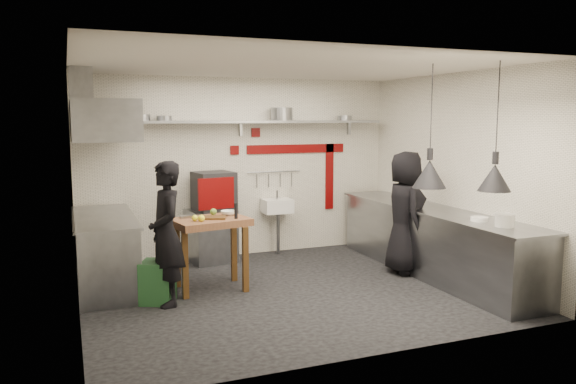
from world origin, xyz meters
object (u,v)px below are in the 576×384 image
object	(u,v)px
oven_stand	(211,236)
green_bin	(158,282)
combi_oven	(214,191)
chef_left	(166,234)
chef_right	(405,213)
prep_table	(211,254)

from	to	relation	value
oven_stand	green_bin	distance (m)	1.96
combi_oven	green_bin	world-z (taller)	combi_oven
green_bin	chef_left	size ratio (longest dim) A/B	0.30
chef_left	green_bin	bearing A→B (deg)	-141.39
green_bin	oven_stand	bearing A→B (deg)	57.40
green_bin	chef_left	xyz separation A→B (m)	(0.10, -0.10, 0.59)
chef_right	green_bin	bearing A→B (deg)	103.06
oven_stand	combi_oven	size ratio (longest dim) A/B	1.38
combi_oven	green_bin	distance (m)	2.10
prep_table	chef_right	bearing A→B (deg)	-15.45
oven_stand	green_bin	bearing A→B (deg)	-132.42
combi_oven	green_bin	size ratio (longest dim) A/B	1.16
chef_right	prep_table	bearing A→B (deg)	97.47
chef_left	chef_right	world-z (taller)	chef_right
prep_table	chef_right	distance (m)	2.77
oven_stand	chef_left	bearing A→B (deg)	-128.45
oven_stand	prep_table	xyz separation A→B (m)	(-0.34, -1.37, 0.06)
prep_table	green_bin	bearing A→B (deg)	-169.43
combi_oven	prep_table	bearing A→B (deg)	-115.93
oven_stand	green_bin	xyz separation A→B (m)	(-1.05, -1.65, -0.15)
green_bin	chef_right	xyz separation A→B (m)	(3.45, 0.05, 0.61)
chef_right	oven_stand	bearing A→B (deg)	68.55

